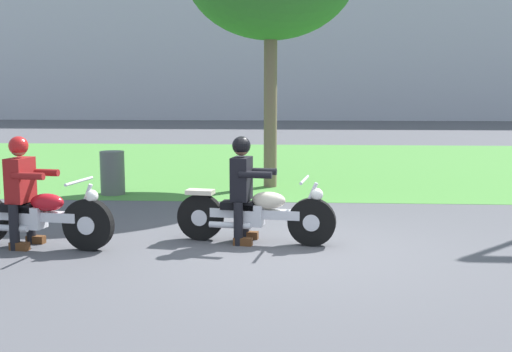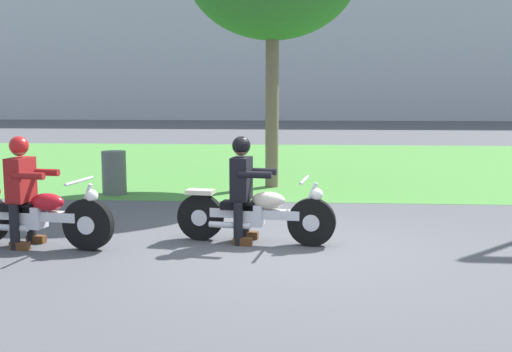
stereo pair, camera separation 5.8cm
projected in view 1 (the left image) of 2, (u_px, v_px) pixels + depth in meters
name	position (u px, v px, depth m)	size (l,w,h in m)	color
ground	(291.00, 249.00, 7.58)	(120.00, 120.00, 0.00)	#4C4C51
grass_verge	(292.00, 163.00, 16.75)	(60.00, 12.00, 0.01)	#478438
stadium_facade	(364.00, 30.00, 44.93)	(57.60, 8.00, 12.98)	silver
motorcycle_lead	(256.00, 214.00, 7.88)	(2.09, 0.66, 0.87)	black
rider_lead	(243.00, 181.00, 7.86)	(0.59, 0.52, 1.39)	black
motorcycle_follow	(35.00, 217.00, 7.64)	(2.10, 0.66, 0.88)	black
rider_follow	(22.00, 183.00, 7.62)	(0.59, 0.52, 1.40)	black
trash_can	(112.00, 173.00, 11.62)	(0.46, 0.46, 0.83)	#595E5B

